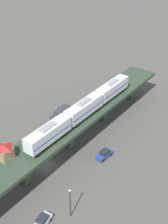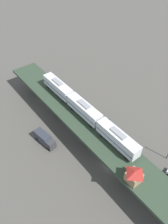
{
  "view_description": "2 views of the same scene",
  "coord_description": "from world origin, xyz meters",
  "px_view_note": "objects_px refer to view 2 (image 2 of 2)",
  "views": [
    {
      "loc": [
        -38.52,
        37.87,
        47.86
      ],
      "look_at": [
        -1.38,
        -12.62,
        8.5
      ],
      "focal_mm": 50.0,
      "sensor_mm": 36.0,
      "label": 1
    },
    {
      "loc": [
        24.67,
        20.93,
        48.19
      ],
      "look_at": [
        -1.38,
        -12.62,
        8.5
      ],
      "focal_mm": 35.0,
      "sensor_mm": 36.0,
      "label": 2
    }
  ],
  "objects_px": {
    "delivery_truck": "(45,139)",
    "subway_train": "(84,109)",
    "signal_hut": "(134,176)",
    "street_car_blue": "(109,124)"
  },
  "relations": [
    {
      "from": "subway_train",
      "to": "delivery_truck",
      "type": "xyz_separation_m",
      "value": [
        10.76,
        -3.84,
        -7.78
      ]
    },
    {
      "from": "delivery_truck",
      "to": "signal_hut",
      "type": "bearing_deg",
      "value": 105.52
    },
    {
      "from": "subway_train",
      "to": "street_car_blue",
      "type": "bearing_deg",
      "value": 162.69
    },
    {
      "from": "delivery_truck",
      "to": "subway_train",
      "type": "bearing_deg",
      "value": 160.35
    },
    {
      "from": "signal_hut",
      "to": "subway_train",
      "type": "bearing_deg",
      "value": -100.03
    },
    {
      "from": "subway_train",
      "to": "delivery_truck",
      "type": "relative_size",
      "value": 5.01
    },
    {
      "from": "subway_train",
      "to": "delivery_truck",
      "type": "bearing_deg",
      "value": -19.65
    },
    {
      "from": "subway_train",
      "to": "signal_hut",
      "type": "relative_size",
      "value": 10.94
    },
    {
      "from": "signal_hut",
      "to": "street_car_blue",
      "type": "bearing_deg",
      "value": -121.01
    },
    {
      "from": "signal_hut",
      "to": "street_car_blue",
      "type": "xyz_separation_m",
      "value": [
        -11.38,
        -18.94,
        -7.87
      ]
    }
  ]
}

